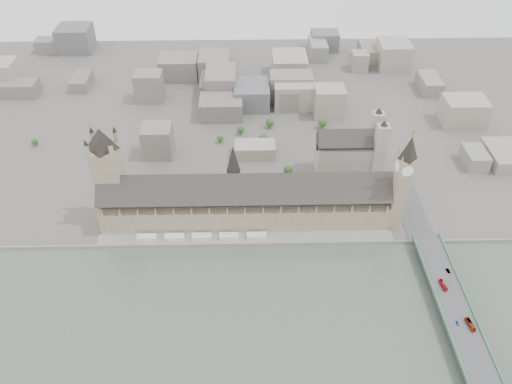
{
  "coord_description": "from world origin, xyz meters",
  "views": [
    {
      "loc": [
        2.66,
        -332.08,
        324.54
      ],
      "look_at": [
        10.21,
        25.85,
        28.82
      ],
      "focal_mm": 35.0,
      "sensor_mm": 36.0,
      "label": 1
    }
  ],
  "objects_px": {
    "elizabeth_tower": "(403,177)",
    "palace_of_westminster": "(245,201)",
    "victoria_tower": "(108,171)",
    "westminster_bridge": "(450,304)",
    "car_blue": "(457,323)",
    "red_bus_south": "(470,324)",
    "red_bus_north": "(443,285)",
    "car_silver": "(448,271)",
    "westminster_abbey": "(351,151)"
  },
  "relations": [
    {
      "from": "westminster_bridge",
      "to": "red_bus_north",
      "type": "height_order",
      "value": "red_bus_north"
    },
    {
      "from": "car_blue",
      "to": "red_bus_south",
      "type": "bearing_deg",
      "value": -9.38
    },
    {
      "from": "palace_of_westminster",
      "to": "car_silver",
      "type": "height_order",
      "value": "palace_of_westminster"
    },
    {
      "from": "red_bus_south",
      "to": "red_bus_north",
      "type": "bearing_deg",
      "value": 93.93
    },
    {
      "from": "car_blue",
      "to": "westminster_abbey",
      "type": "bearing_deg",
      "value": 106.62
    },
    {
      "from": "elizabeth_tower",
      "to": "red_bus_north",
      "type": "distance_m",
      "value": 96.52
    },
    {
      "from": "westminster_bridge",
      "to": "car_blue",
      "type": "height_order",
      "value": "car_blue"
    },
    {
      "from": "red_bus_north",
      "to": "car_blue",
      "type": "height_order",
      "value": "red_bus_north"
    },
    {
      "from": "red_bus_south",
      "to": "car_silver",
      "type": "bearing_deg",
      "value": 80.53
    },
    {
      "from": "red_bus_north",
      "to": "car_blue",
      "type": "distance_m",
      "value": 35.93
    },
    {
      "from": "palace_of_westminster",
      "to": "red_bus_south",
      "type": "distance_m",
      "value": 213.14
    },
    {
      "from": "elizabeth_tower",
      "to": "car_blue",
      "type": "xyz_separation_m",
      "value": [
        20.5,
        -118.09,
        -47.16
      ]
    },
    {
      "from": "elizabeth_tower",
      "to": "red_bus_south",
      "type": "relative_size",
      "value": 8.86
    },
    {
      "from": "elizabeth_tower",
      "to": "victoria_tower",
      "type": "height_order",
      "value": "elizabeth_tower"
    },
    {
      "from": "elizabeth_tower",
      "to": "victoria_tower",
      "type": "bearing_deg",
      "value": 176.04
    },
    {
      "from": "westminster_bridge",
      "to": "car_blue",
      "type": "distance_m",
      "value": 23.58
    },
    {
      "from": "palace_of_westminster",
      "to": "elizabeth_tower",
      "type": "xyz_separation_m",
      "value": [
        138.0,
        -11.7,
        35.38
      ]
    },
    {
      "from": "elizabeth_tower",
      "to": "palace_of_westminster",
      "type": "bearing_deg",
      "value": 175.15
    },
    {
      "from": "red_bus_south",
      "to": "car_blue",
      "type": "distance_m",
      "value": 8.95
    },
    {
      "from": "red_bus_north",
      "to": "car_blue",
      "type": "relative_size",
      "value": 2.91
    },
    {
      "from": "palace_of_westminster",
      "to": "victoria_tower",
      "type": "relative_size",
      "value": 2.65
    },
    {
      "from": "victoria_tower",
      "to": "car_silver",
      "type": "height_order",
      "value": "victoria_tower"
    },
    {
      "from": "car_blue",
      "to": "red_bus_north",
      "type": "bearing_deg",
      "value": 93.32
    },
    {
      "from": "victoria_tower",
      "to": "palace_of_westminster",
      "type": "bearing_deg",
      "value": -2.96
    },
    {
      "from": "palace_of_westminster",
      "to": "red_bus_south",
      "type": "bearing_deg",
      "value": -38.25
    },
    {
      "from": "palace_of_westminster",
      "to": "elizabeth_tower",
      "type": "bearing_deg",
      "value": -4.85
    },
    {
      "from": "palace_of_westminster",
      "to": "car_blue",
      "type": "xyz_separation_m",
      "value": [
        158.5,
        -129.79,
        -11.78
      ]
    },
    {
      "from": "westminster_abbey",
      "to": "elizabeth_tower",
      "type": "bearing_deg",
      "value": -72.71
    },
    {
      "from": "westminster_abbey",
      "to": "car_blue",
      "type": "xyz_separation_m",
      "value": [
        47.58,
        -205.09,
        -14.16
      ]
    },
    {
      "from": "red_bus_north",
      "to": "palace_of_westminster",
      "type": "bearing_deg",
      "value": 143.09
    },
    {
      "from": "westminster_bridge",
      "to": "car_blue",
      "type": "relative_size",
      "value": 82.09
    },
    {
      "from": "car_blue",
      "to": "palace_of_westminster",
      "type": "bearing_deg",
      "value": 144.25
    },
    {
      "from": "victoria_tower",
      "to": "elizabeth_tower",
      "type": "bearing_deg",
      "value": -3.96
    },
    {
      "from": "car_blue",
      "to": "car_silver",
      "type": "height_order",
      "value": "car_silver"
    },
    {
      "from": "palace_of_westminster",
      "to": "red_bus_north",
      "type": "distance_m",
      "value": 184.67
    },
    {
      "from": "red_bus_north",
      "to": "car_blue",
      "type": "xyz_separation_m",
      "value": [
        -0.16,
        -35.92,
        -0.93
      ]
    },
    {
      "from": "westminster_bridge",
      "to": "red_bus_north",
      "type": "relative_size",
      "value": 28.21
    },
    {
      "from": "elizabeth_tower",
      "to": "red_bus_south",
      "type": "height_order",
      "value": "elizabeth_tower"
    },
    {
      "from": "westminster_abbey",
      "to": "red_bus_south",
      "type": "xyz_separation_m",
      "value": [
        56.24,
        -207.08,
        -13.14
      ]
    },
    {
      "from": "red_bus_south",
      "to": "elizabeth_tower",
      "type": "bearing_deg",
      "value": 94.93
    },
    {
      "from": "elizabeth_tower",
      "to": "red_bus_south",
      "type": "xyz_separation_m",
      "value": [
        29.17,
        -120.08,
        -46.15
      ]
    },
    {
      "from": "westminster_bridge",
      "to": "palace_of_westminster",
      "type": "bearing_deg",
      "value": 146.51
    },
    {
      "from": "westminster_abbey",
      "to": "red_bus_north",
      "type": "xyz_separation_m",
      "value": [
        47.73,
        -169.17,
        -13.23
      ]
    },
    {
      "from": "red_bus_north",
      "to": "red_bus_south",
      "type": "bearing_deg",
      "value": -83.64
    },
    {
      "from": "red_bus_north",
      "to": "car_blue",
      "type": "bearing_deg",
      "value": -96.54
    },
    {
      "from": "westminster_bridge",
      "to": "red_bus_south",
      "type": "distance_m",
      "value": 26.03
    },
    {
      "from": "victoria_tower",
      "to": "car_blue",
      "type": "xyz_separation_m",
      "value": [
        280.5,
        -136.09,
        -44.28
      ]
    },
    {
      "from": "elizabeth_tower",
      "to": "car_silver",
      "type": "bearing_deg",
      "value": -65.81
    },
    {
      "from": "victoria_tower",
      "to": "red_bus_south",
      "type": "bearing_deg",
      "value": -25.53
    },
    {
      "from": "victoria_tower",
      "to": "red_bus_north",
      "type": "distance_m",
      "value": 301.13
    }
  ]
}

